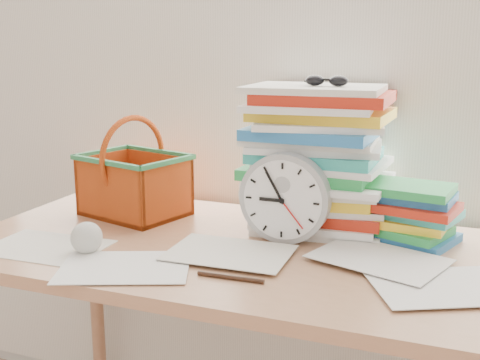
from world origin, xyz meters
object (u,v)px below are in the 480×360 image
at_px(desk, 246,275).
at_px(paper_stack, 317,158).
at_px(book_stack, 411,213).
at_px(clock, 285,198).
at_px(basket, 134,167).

distance_m(desk, paper_stack, 0.36).
xyz_separation_m(desk, book_stack, (0.36, 0.18, 0.15)).
bearing_deg(clock, book_stack, 21.83).
bearing_deg(book_stack, paper_stack, 171.04).
height_order(desk, book_stack, book_stack).
distance_m(book_stack, basket, 0.76).
height_order(book_stack, basket, basket).
distance_m(paper_stack, clock, 0.18).
relative_size(desk, paper_stack, 3.76).
height_order(desk, basket, basket).
distance_m(desk, basket, 0.47).
bearing_deg(basket, paper_stack, 24.35).
xyz_separation_m(desk, paper_stack, (0.12, 0.22, 0.26)).
bearing_deg(desk, basket, 159.84).
bearing_deg(basket, book_stack, 18.64).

